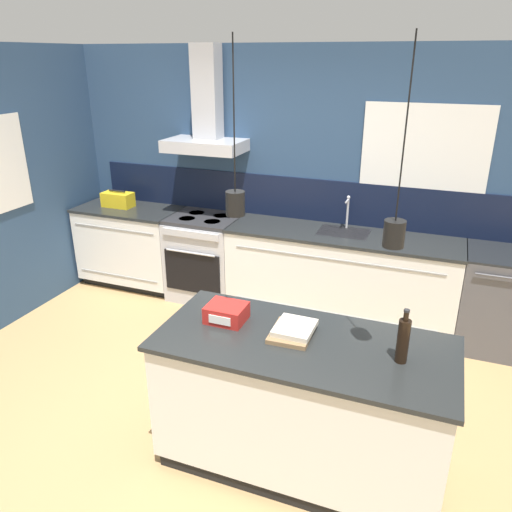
{
  "coord_description": "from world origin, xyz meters",
  "views": [
    {
      "loc": [
        1.45,
        -2.79,
        2.49
      ],
      "look_at": [
        0.17,
        0.54,
        1.05
      ],
      "focal_mm": 35.0,
      "sensor_mm": 36.0,
      "label": 1
    }
  ],
  "objects_px": {
    "dishwasher": "(494,300)",
    "book_stack": "(293,330)",
    "yellow_toolbox": "(118,200)",
    "oven_range": "(206,257)",
    "bottle_on_island": "(403,340)",
    "red_supply_box": "(226,313)"
  },
  "relations": [
    {
      "from": "book_stack",
      "to": "red_supply_box",
      "type": "height_order",
      "value": "red_supply_box"
    },
    {
      "from": "oven_range",
      "to": "bottle_on_island",
      "type": "height_order",
      "value": "bottle_on_island"
    },
    {
      "from": "book_stack",
      "to": "yellow_toolbox",
      "type": "height_order",
      "value": "yellow_toolbox"
    },
    {
      "from": "red_supply_box",
      "to": "oven_range",
      "type": "bearing_deg",
      "value": 120.33
    },
    {
      "from": "bottle_on_island",
      "to": "book_stack",
      "type": "height_order",
      "value": "bottle_on_island"
    },
    {
      "from": "dishwasher",
      "to": "red_supply_box",
      "type": "height_order",
      "value": "red_supply_box"
    },
    {
      "from": "red_supply_box",
      "to": "bottle_on_island",
      "type": "bearing_deg",
      "value": -3.74
    },
    {
      "from": "oven_range",
      "to": "dishwasher",
      "type": "bearing_deg",
      "value": 0.08
    },
    {
      "from": "bottle_on_island",
      "to": "yellow_toolbox",
      "type": "height_order",
      "value": "bottle_on_island"
    },
    {
      "from": "bottle_on_island",
      "to": "book_stack",
      "type": "distance_m",
      "value": 0.65
    },
    {
      "from": "book_stack",
      "to": "yellow_toolbox",
      "type": "bearing_deg",
      "value": 143.72
    },
    {
      "from": "dishwasher",
      "to": "yellow_toolbox",
      "type": "height_order",
      "value": "yellow_toolbox"
    },
    {
      "from": "red_supply_box",
      "to": "dishwasher",
      "type": "bearing_deg",
      "value": 47.88
    },
    {
      "from": "red_supply_box",
      "to": "yellow_toolbox",
      "type": "bearing_deg",
      "value": 138.72
    },
    {
      "from": "book_stack",
      "to": "red_supply_box",
      "type": "bearing_deg",
      "value": 178.18
    },
    {
      "from": "red_supply_box",
      "to": "yellow_toolbox",
      "type": "distance_m",
      "value": 2.92
    },
    {
      "from": "dishwasher",
      "to": "book_stack",
      "type": "relative_size",
      "value": 2.93
    },
    {
      "from": "dishwasher",
      "to": "book_stack",
      "type": "distance_m",
      "value": 2.38
    },
    {
      "from": "red_supply_box",
      "to": "yellow_toolbox",
      "type": "relative_size",
      "value": 0.72
    },
    {
      "from": "book_stack",
      "to": "oven_range",
      "type": "bearing_deg",
      "value": 129.11
    },
    {
      "from": "bottle_on_island",
      "to": "book_stack",
      "type": "xyz_separation_m",
      "value": [
        -0.64,
        0.06,
        -0.11
      ]
    },
    {
      "from": "bottle_on_island",
      "to": "yellow_toolbox",
      "type": "relative_size",
      "value": 0.95
    }
  ]
}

